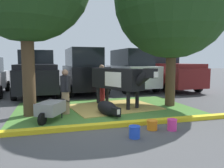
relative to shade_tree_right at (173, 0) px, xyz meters
The scene contains 17 objects.
ground_plane 5.50m from the shade_tree_right, 152.51° to the right, with size 80.00×80.00×0.00m, color #4C4C4F.
grass_island 4.95m from the shade_tree_right, behind, with size 6.58×4.25×0.02m, color #477A33.
curb_yellow 5.37m from the shade_tree_right, 140.94° to the right, with size 7.78×0.24×0.12m, color yellow.
hay_bedding 4.75m from the shade_tree_right, behind, with size 3.20×2.40×0.04m, color tan.
shade_tree_right is the anchor object (origin of this frame).
cow_holstein 3.73m from the shade_tree_right, behind, with size 1.80×2.93×1.56m.
calf_lying 4.94m from the shade_tree_right, 163.07° to the right, with size 0.73×1.33×0.48m.
person_handler 4.43m from the shade_tree_right, 145.61° to the left, with size 0.50×0.34×1.66m.
person_visitor_near 5.38m from the shade_tree_right, behind, with size 0.34×0.52×1.54m.
wheelbarrow 6.13m from the shade_tree_right, 167.10° to the right, with size 1.12×1.54×0.63m.
bucket_blue 5.82m from the shade_tree_right, 131.42° to the right, with size 0.29×0.29×0.29m.
bucket_orange 5.29m from the shade_tree_right, 127.95° to the right, with size 0.30×0.30×0.26m.
bucket_pink 5.21m from the shade_tree_right, 119.33° to the right, with size 0.27×0.27×0.30m.
pickup_truck_black 7.88m from the shade_tree_right, 137.84° to the left, with size 2.38×5.48×2.42m.
suv_black 6.27m from the shade_tree_right, 120.56° to the left, with size 2.26×4.67×2.52m.
suv_dark_grey 5.88m from the shade_tree_right, 87.61° to the left, with size 2.26×4.67×2.52m.
pickup_truck_maroon 6.29m from the shade_tree_right, 62.18° to the left, with size 2.38×5.48×2.42m.
Camera 1 is at (-1.49, -6.23, 1.81)m, focal length 35.36 mm.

